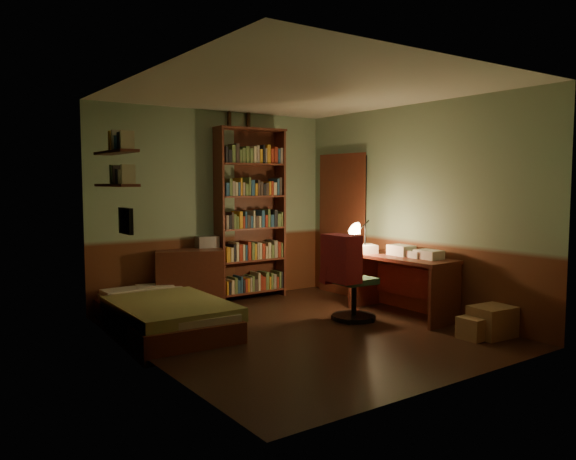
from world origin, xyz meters
TOP-DOWN VIEW (x-y plane):
  - floor at (0.00, 0.00)m, footprint 3.50×4.00m
  - ceiling at (0.00, 0.00)m, footprint 3.50×4.00m
  - wall_back at (0.00, 2.01)m, footprint 3.50×0.02m
  - wall_left at (-1.76, 0.00)m, footprint 0.02×4.00m
  - wall_right at (1.76, 0.00)m, footprint 0.02×4.00m
  - wall_front at (0.00, -2.01)m, footprint 3.50×0.02m
  - doorway at (1.72, 1.30)m, footprint 0.06×0.90m
  - door_trim at (1.69, 1.30)m, footprint 0.02×0.98m
  - bed at (-1.19, 0.97)m, footprint 1.17×2.02m
  - dresser at (-0.49, 1.76)m, footprint 0.96×0.74m
  - mini_stereo at (-0.18, 1.89)m, footprint 0.31×0.26m
  - bookshelf at (0.48, 1.85)m, footprint 1.04×0.39m
  - bottle_left at (0.22, 1.96)m, footprint 0.07×0.07m
  - bottle_right at (0.53, 1.96)m, footprint 0.07×0.07m
  - desk at (1.44, -0.12)m, footprint 0.62×1.39m
  - paper_stack at (1.32, 0.36)m, footprint 0.29×0.33m
  - desk_lamp at (1.28, 0.37)m, footprint 0.18×0.18m
  - office_chair at (0.83, 0.07)m, footprint 0.51×0.45m
  - red_jacket at (0.82, -0.15)m, footprint 0.42×0.53m
  - wall_shelf_lower at (-1.64, 1.10)m, footprint 0.20×0.90m
  - wall_shelf_upper at (-1.64, 1.10)m, footprint 0.20×0.90m
  - framed_picture at (-1.72, 0.60)m, footprint 0.04×0.32m
  - cardboard_box_a at (1.53, -1.33)m, footprint 0.46×0.38m
  - cardboard_box_b at (1.33, -1.27)m, footprint 0.33×0.27m

SIDE VIEW (x-z plane):
  - floor at x=0.00m, z-range -0.02..0.00m
  - cardboard_box_b at x=1.33m, z-range 0.00..0.23m
  - cardboard_box_a at x=1.53m, z-range 0.00..0.33m
  - bed at x=-1.19m, z-range 0.00..0.58m
  - desk at x=1.44m, z-range 0.00..0.73m
  - dresser at x=-0.49m, z-range 0.00..0.76m
  - office_chair at x=0.83m, z-range 0.00..1.01m
  - paper_stack at x=1.32m, z-range 0.73..0.84m
  - mini_stereo at x=-0.18m, z-range 0.76..0.91m
  - doorway at x=1.72m, z-range 0.00..2.00m
  - door_trim at x=1.69m, z-range -0.04..2.04m
  - desk_lamp at x=1.28m, z-range 0.73..1.30m
  - bookshelf at x=0.48m, z-range 0.00..2.38m
  - framed_picture at x=-1.72m, z-range 1.12..1.38m
  - red_jacket at x=0.82m, z-range 1.01..1.56m
  - wall_back at x=0.00m, z-range 0.00..2.60m
  - wall_left at x=-1.76m, z-range 0.00..2.60m
  - wall_right at x=1.76m, z-range 0.00..2.60m
  - wall_front at x=0.00m, z-range 0.00..2.60m
  - wall_shelf_lower at x=-1.64m, z-range 1.59..1.61m
  - wall_shelf_upper at x=-1.64m, z-range 1.94..1.96m
  - bottle_left at x=0.22m, z-range 2.38..2.59m
  - bottle_right at x=0.53m, z-range 2.38..2.60m
  - ceiling at x=0.00m, z-range 2.60..2.62m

